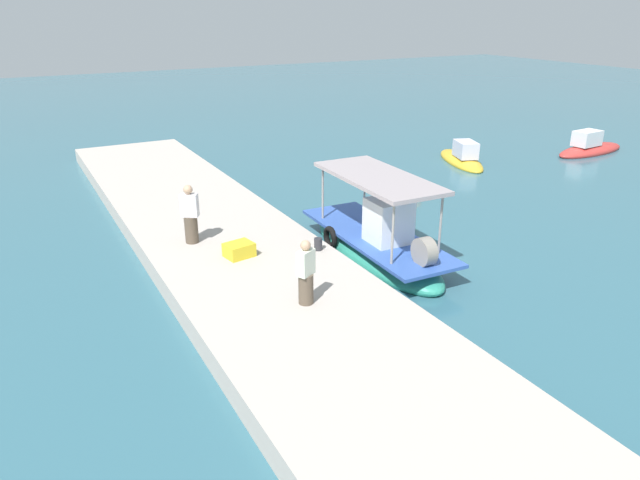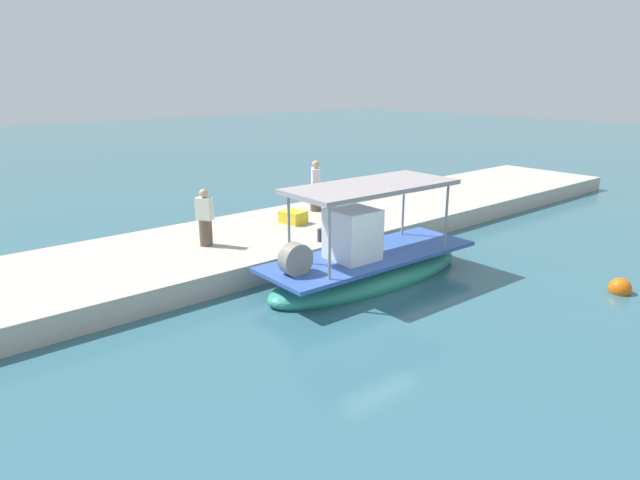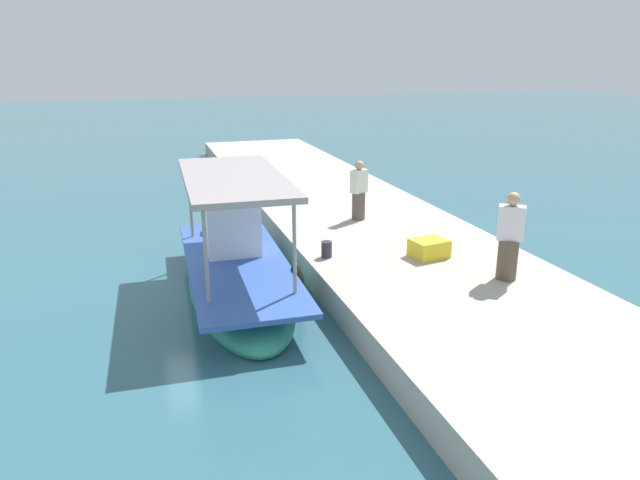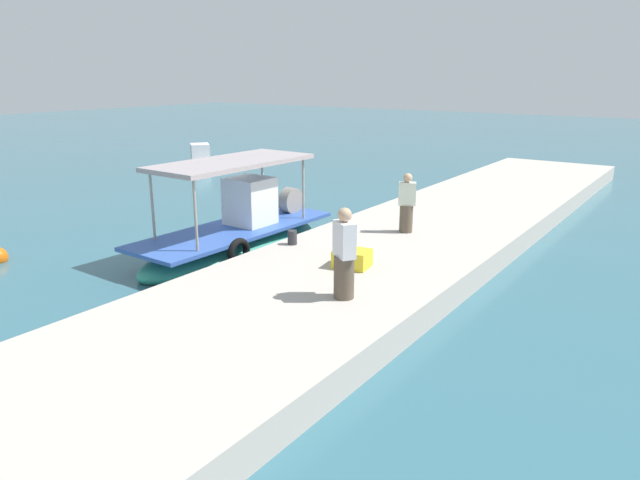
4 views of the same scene
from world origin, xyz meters
TOP-DOWN VIEW (x-y plane):
  - ground_plane at (0.00, 0.00)m, footprint 120.00×120.00m
  - dock_quay at (0.00, -4.45)m, footprint 36.00×5.02m
  - main_fishing_boat at (-0.75, -0.41)m, footprint 6.49×2.30m
  - fisherman_near_bollard at (1.89, -4.24)m, footprint 0.49×0.53m
  - fisherman_by_crate at (-3.22, -5.48)m, footprint 0.55×0.58m
  - mooring_bollard at (-0.86, -2.42)m, footprint 0.24×0.24m
  - cargo_crate at (-1.53, -4.62)m, footprint 0.75×0.87m
  - moored_boat_far at (9.24, 11.33)m, footprint 3.60×3.91m

SIDE VIEW (x-z plane):
  - ground_plane at x=0.00m, z-range 0.00..0.00m
  - moored_boat_far at x=9.24m, z-range -0.54..0.96m
  - dock_quay at x=0.00m, z-range 0.00..0.62m
  - main_fishing_boat at x=-0.75m, z-range -1.01..1.94m
  - mooring_bollard at x=-0.86m, z-range 0.62..0.98m
  - cargo_crate at x=-1.53m, z-range 0.62..1.01m
  - fisherman_near_bollard at x=1.89m, z-range 0.54..2.17m
  - fisherman_by_crate at x=-3.22m, z-range 0.53..2.33m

